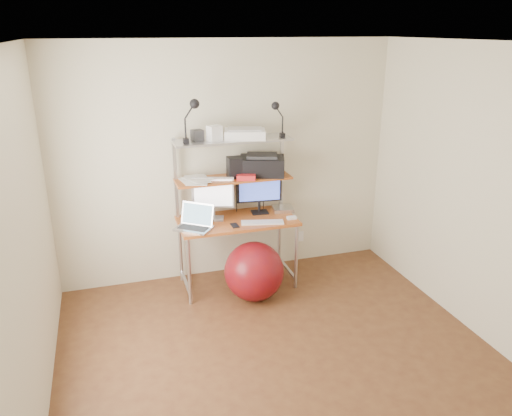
{
  "coord_description": "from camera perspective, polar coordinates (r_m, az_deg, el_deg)",
  "views": [
    {
      "loc": [
        -1.23,
        -3.17,
        2.6
      ],
      "look_at": [
        0.11,
        1.15,
        0.95
      ],
      "focal_mm": 35.0,
      "sensor_mm": 36.0,
      "label": 1
    }
  ],
  "objects": [
    {
      "name": "clip_lamp_left",
      "position": [
        4.78,
        -7.25,
        10.93
      ],
      "size": [
        0.17,
        0.09,
        0.42
      ],
      "color": "black",
      "rests_on": "top_shelf"
    },
    {
      "name": "wall_outlet",
      "position": [
        5.84,
        5.07,
        -3.26
      ],
      "size": [
        0.08,
        0.01,
        0.12
      ],
      "primitive_type": "cube",
      "color": "white",
      "rests_on": "room"
    },
    {
      "name": "clip_lamp_right",
      "position": [
        5.0,
        2.41,
        10.96
      ],
      "size": [
        0.14,
        0.08,
        0.36
      ],
      "color": "black",
      "rests_on": "top_shelf"
    },
    {
      "name": "computer_desk",
      "position": [
        5.1,
        -2.39,
        1.19
      ],
      "size": [
        1.2,
        0.6,
        1.57
      ],
      "color": "#C76226",
      "rests_on": "ground"
    },
    {
      "name": "nas_cube",
      "position": [
        5.08,
        -2.45,
        4.66
      ],
      "size": [
        0.14,
        0.14,
        0.21
      ],
      "primitive_type": "cube",
      "rotation": [
        0.0,
        0.0,
        0.0
      ],
      "color": "black",
      "rests_on": "mid_shelf"
    },
    {
      "name": "mouse",
      "position": [
        5.13,
        4.1,
        -1.12
      ],
      "size": [
        0.09,
        0.06,
        0.03
      ],
      "primitive_type": "cube",
      "rotation": [
        0.0,
        0.0,
        -0.01
      ],
      "color": "white",
      "rests_on": "desktop"
    },
    {
      "name": "room",
      "position": [
        3.65,
        3.65,
        -1.68
      ],
      "size": [
        3.6,
        3.6,
        3.6
      ],
      "color": "brown",
      "rests_on": "ground"
    },
    {
      "name": "paper_stack",
      "position": [
        5.02,
        -6.83,
        3.24
      ],
      "size": [
        0.34,
        0.39,
        0.02
      ],
      "color": "white",
      "rests_on": "mid_shelf"
    },
    {
      "name": "red_box",
      "position": [
        5.03,
        -1.12,
        3.57
      ],
      "size": [
        0.22,
        0.18,
        0.05
      ],
      "primitive_type": "cube",
      "rotation": [
        0.0,
        0.0,
        -0.33
      ],
      "color": "red",
      "rests_on": "mid_shelf"
    },
    {
      "name": "box_grey",
      "position": [
        4.94,
        -6.73,
        8.25
      ],
      "size": [
        0.12,
        0.12,
        0.11
      ],
      "primitive_type": "cube",
      "rotation": [
        0.0,
        0.0,
        0.2
      ],
      "color": "#2A2A2C",
      "rests_on": "top_shelf"
    },
    {
      "name": "phone",
      "position": [
        4.95,
        -2.44,
        -2.0
      ],
      "size": [
        0.07,
        0.13,
        0.01
      ],
      "primitive_type": "cube",
      "rotation": [
        0.0,
        0.0,
        0.02
      ],
      "color": "black",
      "rests_on": "desktop"
    },
    {
      "name": "printer",
      "position": [
        5.17,
        0.68,
        4.92
      ],
      "size": [
        0.53,
        0.44,
        0.22
      ],
      "rotation": [
        0.0,
        0.0,
        -0.33
      ],
      "color": "black",
      "rests_on": "mid_shelf"
    },
    {
      "name": "monitor_silver",
      "position": [
        5.07,
        -4.94,
        1.47
      ],
      "size": [
        0.42,
        0.2,
        0.48
      ],
      "rotation": [
        0.0,
        0.0,
        -0.29
      ],
      "color": "#B9B8BE",
      "rests_on": "desktop"
    },
    {
      "name": "laptop",
      "position": [
        4.92,
        -6.92,
        -1.69
      ],
      "size": [
        0.44,
        0.43,
        0.3
      ],
      "rotation": [
        0.0,
        0.0,
        -0.66
      ],
      "color": "silver",
      "rests_on": "desktop"
    },
    {
      "name": "mac_mini",
      "position": [
        5.36,
        3.07,
        -0.07
      ],
      "size": [
        0.24,
        0.24,
        0.04
      ],
      "primitive_type": "cube",
      "rotation": [
        0.0,
        0.0,
        -0.16
      ],
      "color": "silver",
      "rests_on": "desktop"
    },
    {
      "name": "box_white",
      "position": [
        4.92,
        -4.77,
        8.51
      ],
      "size": [
        0.16,
        0.14,
        0.15
      ],
      "primitive_type": "cube",
      "rotation": [
        0.0,
        0.0,
        0.35
      ],
      "color": "white",
      "rests_on": "top_shelf"
    },
    {
      "name": "exercise_ball",
      "position": [
        5.02,
        -0.22,
        -7.25
      ],
      "size": [
        0.6,
        0.6,
        0.6
      ],
      "primitive_type": "sphere",
      "color": "maroon",
      "rests_on": "floor"
    },
    {
      "name": "keyboard",
      "position": [
        5.02,
        0.74,
        -1.65
      ],
      "size": [
        0.44,
        0.22,
        0.01
      ],
      "primitive_type": "cube",
      "rotation": [
        0.0,
        0.0,
        -0.23
      ],
      "color": "white",
      "rests_on": "desktop"
    },
    {
      "name": "scanner",
      "position": [
        5.0,
        -1.28,
        8.49
      ],
      "size": [
        0.45,
        0.36,
        0.11
      ],
      "rotation": [
        0.0,
        0.0,
        -0.27
      ],
      "color": "white",
      "rests_on": "top_shelf"
    },
    {
      "name": "monitor_black",
      "position": [
        5.23,
        0.38,
        1.97
      ],
      "size": [
        0.48,
        0.15,
        0.48
      ],
      "rotation": [
        0.0,
        0.0,
        -0.1
      ],
      "color": "black",
      "rests_on": "desktop"
    }
  ]
}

